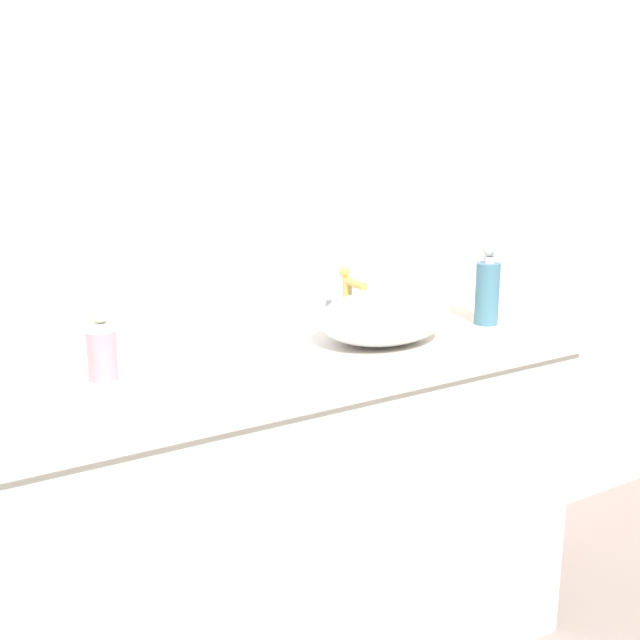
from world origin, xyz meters
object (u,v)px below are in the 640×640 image
at_px(perfume_bottle, 487,290).
at_px(sink_basin, 383,318).
at_px(spray_can, 102,350).
at_px(candle_jar, 49,388).

bearing_deg(perfume_bottle, sink_basin, 179.72).
relative_size(sink_basin, spray_can, 2.11).
height_order(sink_basin, candle_jar, sink_basin).
xyz_separation_m(spray_can, candle_jar, (-0.13, -0.05, -0.05)).
height_order(sink_basin, perfume_bottle, perfume_bottle).
distance_m(sink_basin, spray_can, 0.69).
xyz_separation_m(sink_basin, candle_jar, (-0.81, 0.04, -0.05)).
distance_m(perfume_bottle, spray_can, 1.03).
bearing_deg(spray_can, perfume_bottle, -5.15).
bearing_deg(spray_can, sink_basin, -7.59).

